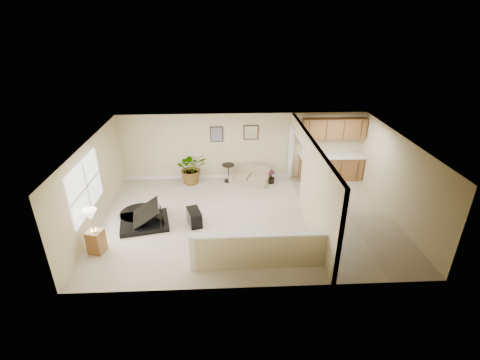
{
  "coord_description": "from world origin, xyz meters",
  "views": [
    {
      "loc": [
        -0.68,
        -9.13,
        5.69
      ],
      "look_at": [
        -0.22,
        0.4,
        1.12
      ],
      "focal_mm": 26.0,
      "sensor_mm": 36.0,
      "label": 1
    }
  ],
  "objects_px": {
    "piano_bench": "(194,217)",
    "small_plant": "(271,178)",
    "piano": "(142,206)",
    "lamp_stand": "(95,234)",
    "palm_plant": "(192,168)",
    "accent_table": "(228,171)",
    "loveseat": "(250,174)"
  },
  "relations": [
    {
      "from": "small_plant",
      "to": "lamp_stand",
      "type": "bearing_deg",
      "value": -142.53
    },
    {
      "from": "accent_table",
      "to": "small_plant",
      "type": "xyz_separation_m",
      "value": [
        1.57,
        -0.2,
        -0.22
      ]
    },
    {
      "from": "piano",
      "to": "accent_table",
      "type": "bearing_deg",
      "value": 34.2
    },
    {
      "from": "piano",
      "to": "lamp_stand",
      "type": "height_order",
      "value": "piano"
    },
    {
      "from": "accent_table",
      "to": "small_plant",
      "type": "relative_size",
      "value": 1.35
    },
    {
      "from": "piano",
      "to": "accent_table",
      "type": "xyz_separation_m",
      "value": [
        2.59,
        2.72,
        -0.11
      ]
    },
    {
      "from": "loveseat",
      "to": "small_plant",
      "type": "xyz_separation_m",
      "value": [
        0.77,
        -0.15,
        -0.09
      ]
    },
    {
      "from": "palm_plant",
      "to": "small_plant",
      "type": "relative_size",
      "value": 2.56
    },
    {
      "from": "loveseat",
      "to": "lamp_stand",
      "type": "height_order",
      "value": "lamp_stand"
    },
    {
      "from": "accent_table",
      "to": "small_plant",
      "type": "bearing_deg",
      "value": -7.38
    },
    {
      "from": "piano",
      "to": "small_plant",
      "type": "height_order",
      "value": "piano"
    },
    {
      "from": "loveseat",
      "to": "piano",
      "type": "bearing_deg",
      "value": -118.62
    },
    {
      "from": "loveseat",
      "to": "lamp_stand",
      "type": "bearing_deg",
      "value": -113.61
    },
    {
      "from": "piano",
      "to": "piano_bench",
      "type": "height_order",
      "value": "piano"
    },
    {
      "from": "piano_bench",
      "to": "accent_table",
      "type": "relative_size",
      "value": 1.0
    },
    {
      "from": "piano_bench",
      "to": "accent_table",
      "type": "height_order",
      "value": "accent_table"
    },
    {
      "from": "lamp_stand",
      "to": "loveseat",
      "type": "bearing_deg",
      "value": 43.13
    },
    {
      "from": "accent_table",
      "to": "small_plant",
      "type": "distance_m",
      "value": 1.6
    },
    {
      "from": "small_plant",
      "to": "lamp_stand",
      "type": "relative_size",
      "value": 0.4
    },
    {
      "from": "piano",
      "to": "loveseat",
      "type": "bearing_deg",
      "value": 25.96
    },
    {
      "from": "piano",
      "to": "palm_plant",
      "type": "bearing_deg",
      "value": 52.58
    },
    {
      "from": "piano_bench",
      "to": "small_plant",
      "type": "bearing_deg",
      "value": 45.49
    },
    {
      "from": "piano_bench",
      "to": "palm_plant",
      "type": "xyz_separation_m",
      "value": [
        -0.27,
        2.83,
        0.37
      ]
    },
    {
      "from": "palm_plant",
      "to": "lamp_stand",
      "type": "relative_size",
      "value": 1.01
    },
    {
      "from": "piano_bench",
      "to": "small_plant",
      "type": "height_order",
      "value": "small_plant"
    },
    {
      "from": "accent_table",
      "to": "loveseat",
      "type": "bearing_deg",
      "value": -4.11
    },
    {
      "from": "piano_bench",
      "to": "palm_plant",
      "type": "distance_m",
      "value": 2.87
    },
    {
      "from": "piano",
      "to": "lamp_stand",
      "type": "relative_size",
      "value": 1.45
    },
    {
      "from": "piano_bench",
      "to": "accent_table",
      "type": "xyz_separation_m",
      "value": [
        1.07,
        2.89,
        0.21
      ]
    },
    {
      "from": "loveseat",
      "to": "accent_table",
      "type": "height_order",
      "value": "loveseat"
    },
    {
      "from": "accent_table",
      "to": "palm_plant",
      "type": "xyz_separation_m",
      "value": [
        -1.34,
        -0.06,
        0.16
      ]
    },
    {
      "from": "piano",
      "to": "small_plant",
      "type": "bearing_deg",
      "value": 18.98
    }
  ]
}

